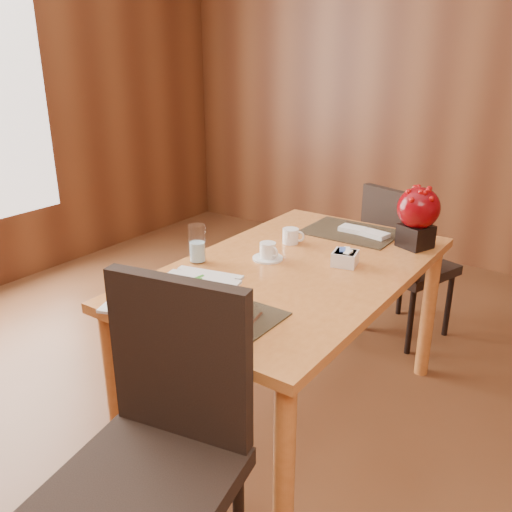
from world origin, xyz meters
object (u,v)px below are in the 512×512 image
Objects in this scene: dining_table at (294,287)px; near_chair at (160,437)px; far_chair at (401,256)px; creamer_jug at (291,236)px; sugar_caddy at (345,258)px; soup_setting at (194,300)px; bread_plate at (129,304)px; coffee_cup at (268,252)px; berry_decor at (418,214)px; water_glass at (197,244)px.

near_chair reaches higher than dining_table.
dining_table is 1.00m from far_chair.
creamer_jug is 0.98× the size of sugar_caddy.
soup_setting is at bearing 104.96° from near_chair.
far_chair is (0.12, 0.98, -0.14)m from dining_table.
bread_plate is at bearing 93.98° from far_chair.
sugar_caddy is 0.11× the size of far_chair.
creamer_jug is at bearing 86.86° from far_chair.
bread_plate is at bearing -103.11° from coffee_cup.
coffee_cup is at bearing 94.87° from near_chair.
soup_setting is 2.61× the size of coffee_cup.
sugar_caddy is 1.12m from near_chair.
berry_decor is (0.33, 0.53, 0.26)m from dining_table.
bread_plate is at bearing -111.53° from creamer_jug.
near_chair is (-0.20, -1.49, -0.34)m from berry_decor.
coffee_cup reaches higher than bread_plate.
creamer_jug is 0.84m from far_chair.
bread_plate is at bearing 134.33° from near_chair.
far_chair is (0.29, 0.74, -0.27)m from creamer_jug.
soup_setting is 0.48m from near_chair.
coffee_cup is at bearing -156.70° from sugar_caddy.
berry_decor reaches higher than coffee_cup.
water_glass is 0.18× the size of far_chair.
soup_setting reaches higher than bread_plate.
coffee_cup is (-0.14, 0.00, 0.13)m from dining_table.
soup_setting is 1.18m from berry_decor.
dining_table is 0.46m from water_glass.
coffee_cup is at bearing -96.60° from creamer_jug.
berry_decor reaches higher than dining_table.
water_glass is 0.59× the size of berry_decor.
creamer_jug is (0.20, 0.44, -0.05)m from water_glass.
dining_table is 0.67m from berry_decor.
far_chair is at bearing 75.10° from coffee_cup.
creamer_jug is 0.59× the size of bread_plate.
sugar_caddy is 0.93m from bread_plate.
soup_setting is 0.51m from water_glass.
soup_setting is 0.27m from bread_plate.
near_chair is (0.18, -0.37, -0.23)m from soup_setting.
water_glass is (-0.23, -0.20, 0.05)m from coffee_cup.
far_chair reaches higher than soup_setting.
soup_setting is 0.34× the size of near_chair.
sugar_caddy is 0.61× the size of bread_plate.
dining_table is 0.32m from creamer_jug.
water_glass is 1.01m from berry_decor.
dining_table is 9.04× the size of bread_plate.
creamer_jug is 0.35m from sugar_caddy.
berry_decor is 0.31× the size of far_chair.
coffee_cup is 0.47× the size of berry_decor.
bread_plate is at bearing -120.03° from sugar_caddy.
water_glass reaches higher than dining_table.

